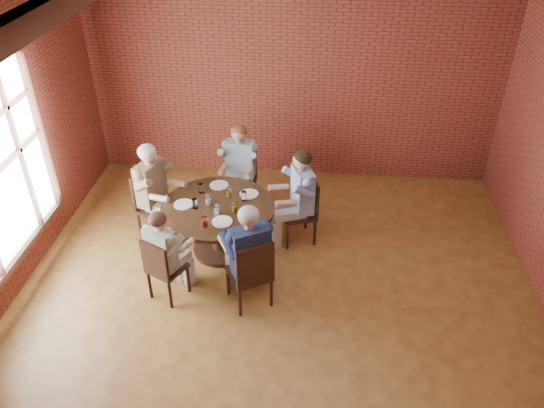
# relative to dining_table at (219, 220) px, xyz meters

# --- Properties ---
(floor) EXTENTS (7.00, 7.00, 0.00)m
(floor) POSITION_rel_dining_table_xyz_m (0.84, -1.24, -0.53)
(floor) COLOR #A07031
(floor) RESTS_ON ground
(ceiling) EXTENTS (7.00, 7.00, 0.00)m
(ceiling) POSITION_rel_dining_table_xyz_m (0.84, -1.24, 2.87)
(ceiling) COLOR silver
(ceiling) RESTS_ON wall_back
(wall_back) EXTENTS (7.00, 0.00, 7.00)m
(wall_back) POSITION_rel_dining_table_xyz_m (0.84, 2.26, 1.17)
(wall_back) COLOR maroon
(wall_back) RESTS_ON ground
(dining_table) EXTENTS (1.51, 1.51, 0.75)m
(dining_table) POSITION_rel_dining_table_xyz_m (0.00, 0.00, 0.00)
(dining_table) COLOR #321810
(dining_table) RESTS_ON floor
(chair_a) EXTENTS (0.59, 0.59, 0.98)m
(chair_a) POSITION_rel_dining_table_xyz_m (1.13, 0.41, -0.00)
(chair_a) COLOR #321810
(chair_a) RESTS_ON floor
(diner_a) EXTENTS (0.85, 0.77, 1.41)m
(diner_a) POSITION_rel_dining_table_xyz_m (1.04, 0.37, 0.17)
(diner_a) COLOR #425EAE
(diner_a) RESTS_ON floor
(chair_b) EXTENTS (0.49, 0.49, 0.95)m
(chair_b) POSITION_rel_dining_table_xyz_m (0.14, 1.20, -0.01)
(chair_b) COLOR #321810
(chair_b) RESTS_ON floor
(diner_b) EXTENTS (0.62, 0.73, 1.36)m
(diner_b) POSITION_rel_dining_table_xyz_m (0.13, 1.11, 0.15)
(diner_b) COLOR #879FAC
(diner_b) RESTS_ON floor
(chair_c) EXTENTS (0.60, 0.60, 0.98)m
(chair_c) POSITION_rel_dining_table_xyz_m (-1.03, 0.37, -0.00)
(chair_c) COLOR #321810
(chair_c) RESTS_ON floor
(diner_c) EXTENTS (0.87, 0.79, 1.42)m
(diner_c) POSITION_rel_dining_table_xyz_m (-0.94, 0.34, 0.18)
(diner_c) COLOR brown
(diner_c) RESTS_ON floor
(chair_d) EXTENTS (0.53, 0.53, 0.90)m
(chair_d) POSITION_rel_dining_table_xyz_m (-0.52, -0.99, -0.04)
(chair_d) COLOR #321810
(chair_d) RESTS_ON floor
(diner_d) EXTENTS (0.71, 0.76, 1.27)m
(diner_d) POSITION_rel_dining_table_xyz_m (-0.48, -0.92, 0.10)
(diner_d) COLOR gray
(diner_d) RESTS_ON floor
(chair_e) EXTENTS (0.64, 0.64, 0.98)m
(chair_e) POSITION_rel_dining_table_xyz_m (0.57, -1.01, -0.00)
(chair_e) COLOR #321810
(chair_e) RESTS_ON floor
(diner_e) EXTENTS (0.85, 0.90, 1.42)m
(diner_e) POSITION_rel_dining_table_xyz_m (0.52, -0.93, 0.18)
(diner_e) COLOR #192448
(diner_e) RESTS_ON floor
(plate_a) EXTENTS (0.26, 0.26, 0.01)m
(plate_a) POSITION_rel_dining_table_xyz_m (0.38, 0.31, 0.23)
(plate_a) COLOR white
(plate_a) RESTS_ON dining_table
(plate_b) EXTENTS (0.26, 0.26, 0.01)m
(plate_b) POSITION_rel_dining_table_xyz_m (-0.07, 0.50, 0.23)
(plate_b) COLOR white
(plate_b) RESTS_ON dining_table
(plate_c) EXTENTS (0.26, 0.26, 0.01)m
(plate_c) POSITION_rel_dining_table_xyz_m (-0.46, -0.01, 0.23)
(plate_c) COLOR white
(plate_c) RESTS_ON dining_table
(plate_d) EXTENTS (0.26, 0.26, 0.01)m
(plate_d) POSITION_rel_dining_table_xyz_m (0.12, -0.35, 0.23)
(plate_d) COLOR white
(plate_d) RESTS_ON dining_table
(glass_a) EXTENTS (0.07, 0.07, 0.14)m
(glass_a) POSITION_rel_dining_table_xyz_m (0.32, 0.16, 0.29)
(glass_a) COLOR white
(glass_a) RESTS_ON dining_table
(glass_b) EXTENTS (0.07, 0.07, 0.14)m
(glass_b) POSITION_rel_dining_table_xyz_m (0.11, 0.22, 0.29)
(glass_b) COLOR white
(glass_b) RESTS_ON dining_table
(glass_c) EXTENTS (0.07, 0.07, 0.14)m
(glass_c) POSITION_rel_dining_table_xyz_m (-0.28, 0.30, 0.29)
(glass_c) COLOR white
(glass_c) RESTS_ON dining_table
(glass_d) EXTENTS (0.07, 0.07, 0.14)m
(glass_d) POSITION_rel_dining_table_xyz_m (-0.13, 0.02, 0.29)
(glass_d) COLOR white
(glass_d) RESTS_ON dining_table
(glass_e) EXTENTS (0.07, 0.07, 0.14)m
(glass_e) POSITION_rel_dining_table_xyz_m (-0.29, -0.08, 0.29)
(glass_e) COLOR white
(glass_e) RESTS_ON dining_table
(glass_f) EXTENTS (0.07, 0.07, 0.14)m
(glass_f) POSITION_rel_dining_table_xyz_m (-0.08, -0.46, 0.29)
(glass_f) COLOR white
(glass_f) RESTS_ON dining_table
(glass_g) EXTENTS (0.07, 0.07, 0.14)m
(glass_g) POSITION_rel_dining_table_xyz_m (0.02, -0.19, 0.29)
(glass_g) COLOR white
(glass_g) RESTS_ON dining_table
(glass_h) EXTENTS (0.07, 0.07, 0.14)m
(glass_h) POSITION_rel_dining_table_xyz_m (0.24, -0.12, 0.29)
(glass_h) COLOR white
(glass_h) RESTS_ON dining_table
(smartphone) EXTENTS (0.09, 0.15, 0.01)m
(smartphone) POSITION_rel_dining_table_xyz_m (0.38, -0.25, 0.23)
(smartphone) COLOR black
(smartphone) RESTS_ON dining_table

